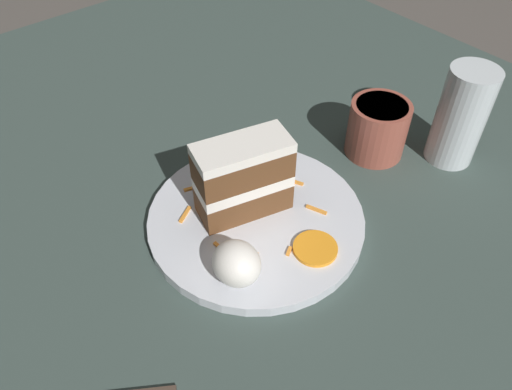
% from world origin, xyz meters
% --- Properties ---
extents(ground_plane, '(6.00, 6.00, 0.00)m').
position_xyz_m(ground_plane, '(0.00, 0.00, 0.00)').
color(ground_plane, '#4C4742').
rests_on(ground_plane, ground).
extents(dining_table, '(1.34, 1.11, 0.02)m').
position_xyz_m(dining_table, '(0.00, 0.00, 0.01)').
color(dining_table, '#384742').
rests_on(dining_table, ground).
extents(plate, '(0.26, 0.26, 0.01)m').
position_xyz_m(plate, '(-0.02, 0.04, 0.03)').
color(plate, silver).
rests_on(plate, dining_table).
extents(cake_slice, '(0.08, 0.12, 0.10)m').
position_xyz_m(cake_slice, '(-0.00, 0.04, 0.09)').
color(cake_slice, brown).
rests_on(cake_slice, plate).
extents(cream_dollop, '(0.06, 0.05, 0.05)m').
position_xyz_m(cream_dollop, '(-0.08, 0.11, 0.06)').
color(cream_dollop, white).
rests_on(cream_dollop, plate).
extents(orange_garnish, '(0.05, 0.05, 0.00)m').
position_xyz_m(orange_garnish, '(-0.10, 0.02, 0.04)').
color(orange_garnish, orange).
rests_on(orange_garnish, plate).
extents(carrot_shreds_scatter, '(0.17, 0.16, 0.00)m').
position_xyz_m(carrot_shreds_scatter, '(-0.01, 0.04, 0.04)').
color(carrot_shreds_scatter, orange).
rests_on(carrot_shreds_scatter, plate).
extents(drinking_glass, '(0.06, 0.06, 0.14)m').
position_xyz_m(drinking_glass, '(-0.10, -0.25, 0.08)').
color(drinking_glass, silver).
rests_on(drinking_glass, dining_table).
extents(coffee_mug, '(0.08, 0.08, 0.08)m').
position_xyz_m(coffee_mug, '(-0.02, -0.18, 0.06)').
color(coffee_mug, '#994C3D').
rests_on(coffee_mug, dining_table).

